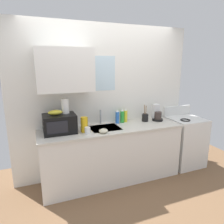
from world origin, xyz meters
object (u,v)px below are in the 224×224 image
object	(u,v)px
paper_towel_roll	(65,106)
small_bowl	(103,131)
stove_range	(185,141)
dish_soap_bottle_yellow	(126,116)
dish_soap_bottle_blue	(117,117)
mug_white	(88,130)
microwave	(60,124)
banana_bunch	(55,112)
cereal_canister	(84,125)
coffee_maker	(157,114)
utensil_crock	(145,117)
dish_soap_bottle_green	(122,116)

from	to	relation	value
paper_towel_roll	small_bowl	bearing A→B (deg)	-31.82
stove_range	dish_soap_bottle_yellow	size ratio (longest dim) A/B	4.57
dish_soap_bottle_blue	mug_white	xyz separation A→B (m)	(-0.60, -0.32, -0.06)
stove_range	dish_soap_bottle_blue	world-z (taller)	dish_soap_bottle_blue
stove_range	paper_towel_roll	xyz separation A→B (m)	(-2.17, 0.10, 0.82)
microwave	dish_soap_bottle_blue	world-z (taller)	microwave
stove_range	banana_bunch	xyz separation A→B (m)	(-2.32, 0.05, 0.75)
cereal_canister	mug_white	distance (m)	0.11
coffee_maker	mug_white	bearing A→B (deg)	-169.40
paper_towel_roll	coffee_maker	size ratio (longest dim) A/B	0.79
microwave	utensil_crock	size ratio (longest dim) A/B	1.55
coffee_maker	banana_bunch	bearing A→B (deg)	-178.08
dish_soap_bottle_blue	stove_range	bearing A→B (deg)	-7.89
microwave	small_bowl	world-z (taller)	microwave
coffee_maker	dish_soap_bottle_green	xyz separation A→B (m)	(-0.63, 0.09, 0.01)
dish_soap_bottle_green	utensil_crock	xyz separation A→B (m)	(0.40, -0.08, -0.04)
dish_soap_bottle_green	mug_white	distance (m)	0.78
microwave	mug_white	distance (m)	0.42
mug_white	banana_bunch	bearing A→B (deg)	155.32
dish_soap_bottle_green	dish_soap_bottle_yellow	bearing A→B (deg)	13.45
microwave	coffee_maker	distance (m)	1.69
paper_towel_roll	dish_soap_bottle_yellow	world-z (taller)	paper_towel_roll
paper_towel_roll	mug_white	size ratio (longest dim) A/B	2.32
dish_soap_bottle_green	stove_range	bearing A→B (deg)	-9.10
microwave	mug_white	size ratio (longest dim) A/B	4.84
utensil_crock	small_bowl	xyz separation A→B (m)	(-0.88, -0.32, -0.04)
cereal_canister	microwave	bearing A→B (deg)	163.87
dish_soap_bottle_green	cereal_canister	bearing A→B (deg)	-161.02
banana_bunch	mug_white	size ratio (longest dim) A/B	2.11
banana_bunch	dish_soap_bottle_yellow	size ratio (longest dim) A/B	0.85
dish_soap_bottle_blue	dish_soap_bottle_green	bearing A→B (deg)	7.59
dish_soap_bottle_blue	mug_white	size ratio (longest dim) A/B	2.45
stove_range	paper_towel_roll	world-z (taller)	paper_towel_roll
dish_soap_bottle_yellow	small_bowl	bearing A→B (deg)	-142.83
paper_towel_roll	dish_soap_bottle_blue	world-z (taller)	paper_towel_roll
coffee_maker	utensil_crock	distance (m)	0.23
paper_towel_roll	dish_soap_bottle_yellow	xyz separation A→B (m)	(1.03, 0.11, -0.27)
dish_soap_bottle_green	cereal_canister	distance (m)	0.76
utensil_crock	paper_towel_roll	bearing A→B (deg)	-179.17
small_bowl	utensil_crock	bearing A→B (deg)	20.04
stove_range	dish_soap_bottle_green	bearing A→B (deg)	170.90
dish_soap_bottle_blue	dish_soap_bottle_yellow	xyz separation A→B (m)	(0.17, 0.03, 0.00)
banana_bunch	dish_soap_bottle_green	world-z (taller)	banana_bunch
paper_towel_roll	dish_soap_bottle_yellow	distance (m)	1.07
banana_bunch	small_bowl	size ratio (longest dim) A/B	1.54
dish_soap_bottle_yellow	small_bowl	xyz separation A→B (m)	(-0.55, -0.41, -0.08)
cereal_canister	dish_soap_bottle_yellow	bearing A→B (deg)	18.50
stove_range	microwave	world-z (taller)	microwave
dish_soap_bottle_blue	dish_soap_bottle_yellow	distance (m)	0.17
microwave	stove_range	bearing A→B (deg)	-1.13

